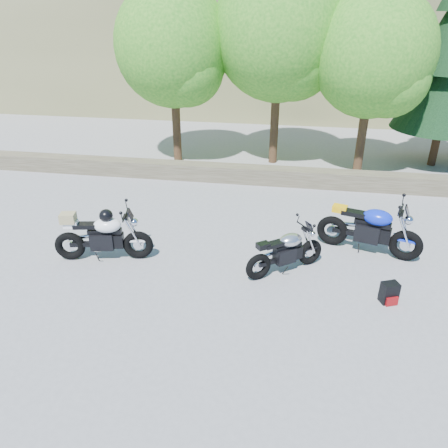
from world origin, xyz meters
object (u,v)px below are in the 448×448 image
(white_bike, at_px, (102,235))
(backpack, at_px, (389,293))
(blue_bike, at_px, (370,230))
(silver_bike, at_px, (286,252))

(white_bike, relative_size, backpack, 5.14)
(white_bike, relative_size, blue_bike, 0.94)
(backpack, bearing_deg, blue_bike, 72.99)
(backpack, bearing_deg, white_bike, 151.84)
(blue_bike, height_order, backpack, blue_bike)
(silver_bike, distance_m, backpack, 2.07)
(silver_bike, bearing_deg, white_bike, 145.49)
(silver_bike, xyz_separation_m, blue_bike, (1.75, 1.09, 0.11))
(silver_bike, height_order, blue_bike, blue_bike)
(white_bike, xyz_separation_m, backpack, (5.74, -0.59, -0.37))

